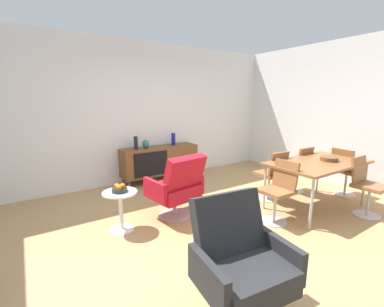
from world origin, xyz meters
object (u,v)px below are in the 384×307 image
Objects in this scene: vase_sculptural_dark at (173,139)px; dining_chair_back_right at (298,167)px; sideboard at (160,160)px; dining_table at (318,164)px; armchair_black_shell at (240,259)px; dining_chair_far_end at (345,170)px; side_table_round at (121,206)px; dining_chair_back_left at (272,173)px; vase_ceramic_small at (136,143)px; dining_chair_front_right at (366,184)px; fruit_bowl at (120,189)px; wooden_bowl_on_table at (329,159)px; dining_chair_near_window at (279,189)px; lounge_chair_red at (177,186)px; vase_cobalt at (146,144)px.

dining_chair_back_right is (1.45, -2.02, -0.38)m from vase_sculptural_dark.
sideboard is at bearing -179.67° from vase_sculptural_dark.
armchair_black_shell is at bearing -160.29° from dining_table.
side_table_round is (-3.68, 0.96, -0.15)m from dining_chair_far_end.
vase_sculptural_dark is 2.19m from dining_chair_back_left.
vase_ceramic_small is at bearing 180.00° from vase_sculptural_dark.
dining_chair_front_right reaches higher than fruit_bowl.
sideboard is 3.12m from wooden_bowl_on_table.
armchair_black_shell reaches higher than dining_chair_back_right.
dining_chair_near_window is at bearing -133.76° from dining_chair_back_left.
vase_ceramic_small is at bearing 87.74° from lounge_chair_red.
armchair_black_shell is (-2.45, -0.88, -0.23)m from dining_table.
dining_chair_back_left is at bearing 122.15° from dining_chair_front_right.
armchair_black_shell reaches higher than dining_chair_front_right.
wooden_bowl_on_table is 0.88m from dining_chair_back_left.
vase_cobalt is 0.34× the size of side_table_round.
wooden_bowl_on_table is 0.27× the size of armchair_black_shell.
wooden_bowl_on_table is 0.76m from dining_chair_far_end.
side_table_round is (-1.70, -1.62, -0.53)m from vase_sculptural_dark.
sideboard is 6.15× the size of wooden_bowl_on_table.
armchair_black_shell is at bearing -79.47° from fruit_bowl.
vase_sculptural_dark is (0.33, 0.00, 0.41)m from sideboard.
dining_chair_near_window is (-1.08, 0.06, -0.30)m from wooden_bowl_on_table.
dining_chair_back_left is 1.65× the size of side_table_round.
lounge_chair_red reaches higher than side_table_round.
wooden_bowl_on_table is at bearing -48.84° from dining_chair_back_left.
vase_cobalt is at bearing 135.40° from dining_chair_far_end.
wooden_bowl_on_table is (0.19, -0.06, 0.07)m from dining_table.
side_table_round is at bearing 172.73° from dining_chair_back_right.
dining_chair_front_right is (1.45, -3.14, -0.38)m from vase_sculptural_dark.
lounge_chair_red is 0.81m from side_table_round.
armchair_black_shell reaches higher than fruit_bowl.
dining_chair_near_window is 0.90× the size of lounge_chair_red.
dining_chair_back_left reaches higher than fruit_bowl.
side_table_round is at bearing 100.54° from armchair_black_shell.
wooden_bowl_on_table is at bearing -58.54° from sideboard.
dining_chair_front_right is at bearing -57.85° from dining_chair_back_left.
dining_chair_back_right is at bearing -7.26° from fruit_bowl.
dining_table is at bearing -18.95° from side_table_round.
dining_chair_back_right is at bearing -54.43° from vase_sculptural_dark.
vase_ceramic_small is 2.81m from dining_chair_near_window.
vase_sculptural_dark is 1.29× the size of fruit_bowl.
vase_cobalt is 0.20× the size of dining_chair_front_right.
vase_ceramic_small reaches higher than dining_chair_back_right.
side_table_round is (-0.34, 1.84, -0.15)m from armchair_black_shell.
fruit_bowl is (-3.68, 0.96, 0.09)m from dining_chair_far_end.
armchair_black_shell is at bearing -101.91° from vase_cobalt.
vase_cobalt reaches higher than dining_table.
wooden_bowl_on_table is (1.92, -2.65, -0.04)m from vase_cobalt.
dining_table is (1.93, -2.58, -0.15)m from vase_ceramic_small.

